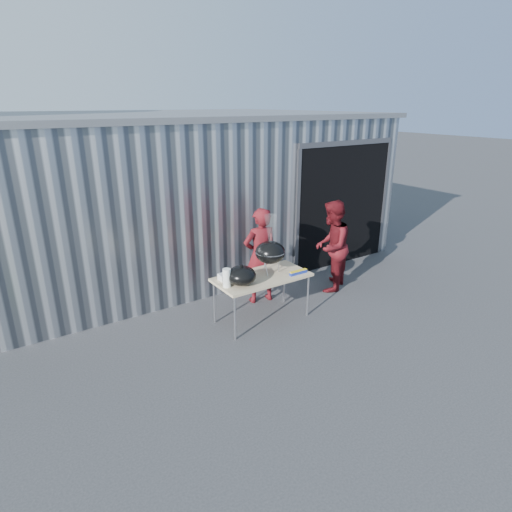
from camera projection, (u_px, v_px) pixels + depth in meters
ground at (257, 339)px, 6.34m from camera, size 80.00×80.00×0.00m
building at (180, 183)px, 9.89m from camera, size 8.20×6.20×3.10m
folding_table at (262, 278)px, 6.70m from camera, size 1.50×0.75×0.75m
kettle_grill at (270, 248)px, 6.68m from camera, size 0.48×0.48×0.95m
grill_lid at (241, 276)px, 6.34m from camera, size 0.44×0.44×0.32m
paper_towels at (227, 278)px, 6.26m from camera, size 0.12×0.12×0.28m
white_tub at (225, 277)px, 6.53m from camera, size 0.20×0.15×0.10m
foil_box at (298, 272)px, 6.76m from camera, size 0.32×0.06×0.06m
person_cook at (260, 256)px, 7.31m from camera, size 0.66×0.49×1.68m
person_bystander at (331, 246)px, 7.78m from camera, size 1.03×0.98×1.68m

